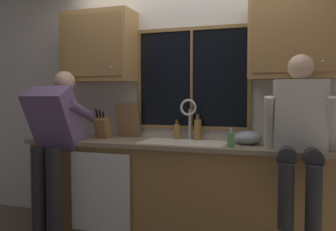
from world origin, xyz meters
The scene contains 22 objects.
back_wall centered at (0.00, 0.06, 1.27)m, with size 5.38×0.12×2.55m, color silver.
window_glass centered at (0.03, -0.01, 1.52)m, with size 1.10×0.02×0.95m, color black.
window_frame_top centered at (0.03, -0.02, 2.02)m, with size 1.17×0.02×0.04m, color olive.
window_frame_bottom centered at (0.03, -0.02, 1.03)m, with size 1.17×0.02×0.04m, color olive.
window_frame_left centered at (-0.54, -0.02, 1.52)m, with size 0.04×0.02×0.95m, color olive.
window_frame_right centered at (0.59, -0.02, 1.52)m, with size 0.04×0.02×0.95m, color olive.
window_mullion_center centered at (0.03, -0.02, 1.52)m, with size 0.02×0.02×0.95m, color olive.
lower_cabinet_run centered at (0.00, -0.29, 0.44)m, with size 2.98×0.58×0.88m, color #A07744.
countertop centered at (0.00, -0.31, 0.90)m, with size 3.04×0.62×0.04m, color gray.
dishwasher_front centered at (-0.68, -0.61, 0.46)m, with size 0.60×0.02×0.74m, color white.
upper_cabinet_left centered at (-0.93, -0.17, 1.86)m, with size 0.75×0.36×0.72m.
upper_cabinet_right centered at (0.98, -0.17, 1.86)m, with size 0.75×0.36×0.72m.
sink centered at (0.03, -0.30, 0.82)m, with size 0.80×0.46×0.21m.
faucet centered at (0.03, -0.12, 1.17)m, with size 0.18×0.09×0.40m.
person_standing centered at (-1.16, -0.64, 0.97)m, with size 0.53×0.67×1.60m.
person_sitting_on_counter centered at (1.04, -0.57, 1.10)m, with size 0.54×0.62×1.26m.
knife_block centered at (-0.84, -0.26, 1.03)m, with size 0.12×0.18×0.32m.
cutting_board centered at (-0.64, -0.09, 1.10)m, with size 0.25×0.02×0.36m, color #997047.
mixing_bowl centered at (0.61, -0.25, 0.98)m, with size 0.26×0.26×0.13m, color #8C99A8.
soap_dispenser centered at (0.50, -0.49, 0.98)m, with size 0.06×0.07×0.17m.
bottle_green_glass centered at (-0.10, -0.11, 1.00)m, with size 0.06×0.06×0.20m.
bottle_tall_clear centered at (0.11, -0.10, 1.03)m, with size 0.07×0.07×0.26m.
Camera 1 is at (0.97, -3.53, 1.35)m, focal length 38.76 mm.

